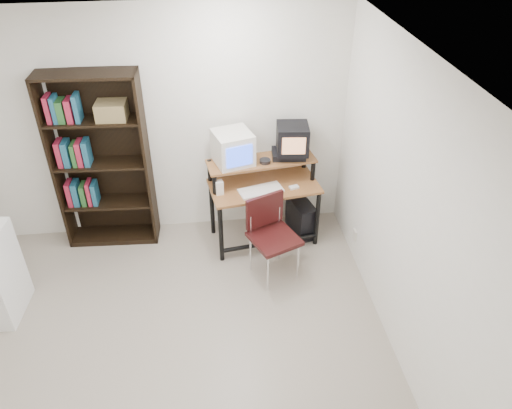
{
  "coord_description": "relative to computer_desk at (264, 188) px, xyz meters",
  "views": [
    {
      "loc": [
        0.4,
        -2.97,
        3.66
      ],
      "look_at": [
        0.9,
        1.1,
        0.83
      ],
      "focal_mm": 35.0,
      "sensor_mm": 36.0,
      "label": 1
    }
  ],
  "objects": [
    {
      "name": "ceiling",
      "position": [
        -1.04,
        -1.62,
        1.91
      ],
      "size": [
        4.0,
        4.0,
        0.01
      ],
      "primitive_type": "cube",
      "color": "white",
      "rests_on": "back_wall"
    },
    {
      "name": "desk_speaker",
      "position": [
        -0.49,
        -0.13,
        0.12
      ],
      "size": [
        0.09,
        0.09,
        0.17
      ],
      "primitive_type": "cube",
      "rotation": [
        0.0,
        0.0,
        0.21
      ],
      "color": "white",
      "rests_on": "computer_desk"
    },
    {
      "name": "crt_monitor",
      "position": [
        -0.32,
        0.09,
        0.47
      ],
      "size": [
        0.47,
        0.47,
        0.36
      ],
      "rotation": [
        0.0,
        0.0,
        0.28
      ],
      "color": "white",
      "rests_on": "computer_desk"
    },
    {
      "name": "keyboard",
      "position": [
        -0.05,
        -0.14,
        0.05
      ],
      "size": [
        0.51,
        0.32,
        0.03
      ],
      "primitive_type": "cube",
      "rotation": [
        0.0,
        0.0,
        0.26
      ],
      "color": "white",
      "rests_on": "computer_desk"
    },
    {
      "name": "right_wall",
      "position": [
        0.96,
        -1.62,
        0.61
      ],
      "size": [
        0.01,
        4.0,
        2.6
      ],
      "primitive_type": "cube",
      "color": "white",
      "rests_on": "floor"
    },
    {
      "name": "computer_desk",
      "position": [
        0.0,
        0.0,
        0.0
      ],
      "size": [
        1.25,
        0.75,
        0.98
      ],
      "rotation": [
        0.0,
        0.0,
        0.14
      ],
      "color": "#9B6132",
      "rests_on": "floor"
    },
    {
      "name": "bookshelf",
      "position": [
        -1.72,
        0.24,
        0.33
      ],
      "size": [
        1.01,
        0.39,
        2.0
      ],
      "rotation": [
        0.0,
        0.0,
        -0.05
      ],
      "color": "black",
      "rests_on": "floor"
    },
    {
      "name": "cd_spindle",
      "position": [
        0.02,
        0.04,
        0.31
      ],
      "size": [
        0.16,
        0.16,
        0.05
      ],
      "primitive_type": "cylinder",
      "rotation": [
        0.0,
        0.0,
        0.37
      ],
      "color": "#26262B",
      "rests_on": "computer_desk"
    },
    {
      "name": "school_chair",
      "position": [
        -0.0,
        -0.58,
        -0.13
      ],
      "size": [
        0.58,
        0.58,
        0.89
      ],
      "rotation": [
        0.0,
        0.0,
        0.4
      ],
      "color": "black",
      "rests_on": "floor"
    },
    {
      "name": "back_wall",
      "position": [
        -1.04,
        0.38,
        0.61
      ],
      "size": [
        4.0,
        0.01,
        2.6
      ],
      "primitive_type": "cube",
      "color": "white",
      "rests_on": "floor"
    },
    {
      "name": "wall_outlet",
      "position": [
        0.94,
        -0.47,
        -0.39
      ],
      "size": [
        0.02,
        0.08,
        0.12
      ],
      "primitive_type": "cube",
      "color": "beige",
      "rests_on": "right_wall"
    },
    {
      "name": "floor",
      "position": [
        -1.04,
        -1.62,
        -0.69
      ],
      "size": [
        4.0,
        4.0,
        0.01
      ],
      "primitive_type": "cube",
      "color": "#AFA291",
      "rests_on": "ground"
    },
    {
      "name": "mousepad",
      "position": [
        0.31,
        -0.1,
        0.04
      ],
      "size": [
        0.27,
        0.25,
        0.01
      ],
      "primitive_type": "cube",
      "rotation": [
        0.0,
        0.0,
        0.39
      ],
      "color": "black",
      "rests_on": "computer_desk"
    },
    {
      "name": "mouse",
      "position": [
        0.32,
        -0.12,
        0.06
      ],
      "size": [
        0.11,
        0.08,
        0.03
      ],
      "primitive_type": "cube",
      "rotation": [
        0.0,
        0.0,
        0.25
      ],
      "color": "white",
      "rests_on": "mousepad"
    },
    {
      "name": "crt_tv",
      "position": [
        0.33,
        0.12,
        0.52
      ],
      "size": [
        0.36,
        0.36,
        0.31
      ],
      "rotation": [
        0.0,
        0.0,
        -0.1
      ],
      "color": "black",
      "rests_on": "vcr"
    },
    {
      "name": "vcr",
      "position": [
        0.29,
        0.14,
        0.32
      ],
      "size": [
        0.38,
        0.29,
        0.08
      ],
      "primitive_type": "cube",
      "rotation": [
        0.0,
        0.0,
        -0.09
      ],
      "color": "black",
      "rests_on": "computer_desk"
    },
    {
      "name": "pc_tower",
      "position": [
        0.45,
        0.05,
        -0.48
      ],
      "size": [
        0.3,
        0.48,
        0.42
      ],
      "primitive_type": "cube",
      "rotation": [
        0.0,
        0.0,
        0.23
      ],
      "color": "black",
      "rests_on": "floor"
    }
  ]
}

